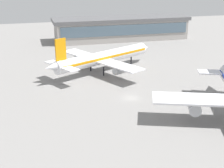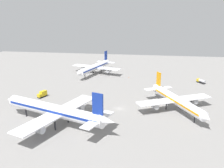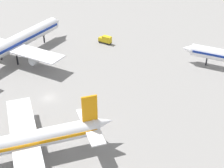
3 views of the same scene
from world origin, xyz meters
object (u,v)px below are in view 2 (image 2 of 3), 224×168
Objects in this scene: fuel_truck at (201,81)px; safety_cone_near_gate at (129,77)px; airplane_taxiing at (95,67)px; airplane_distant at (176,100)px; catering_truck at (42,94)px; airplane_at_gate at (55,111)px.

fuel_truck reaches higher than safety_cone_near_gate.
airplane_taxiing is 72.57m from fuel_truck.
airplane_taxiing is 1.05× the size of airplane_distant.
safety_cone_near_gate is (-6.68, -24.76, -4.83)m from airplane_taxiing.
catering_truck is 9.83× the size of safety_cone_near_gate.
airplane_at_gate reaches higher than catering_truck.
catering_truck is at bearing 78.52° from fuel_truck.
airplane_at_gate is 84.08m from airplane_taxiing.
airplane_at_gate is 1.19× the size of airplane_taxiing.
fuel_truck is at bearing 130.14° from airplane_distant.
safety_cone_near_gate is at bearing 178.48° from airplane_distant.
airplane_taxiing is 7.27× the size of fuel_truck.
airplane_at_gate reaches higher than fuel_truck.
safety_cone_near_gate is (6.14, 46.57, -1.09)m from fuel_truck.
catering_truck is 0.95× the size of fuel_truck.
airplane_taxiing is 75.39× the size of safety_cone_near_gate.
airplane_taxiing is 55.82m from catering_truck.
catering_truck is (8.44, 69.10, -3.50)m from airplane_distant.
airplane_distant is at bearing 106.04° from catering_truck.
airplane_at_gate is 36.82m from catering_truck.
safety_cone_near_gate is (54.62, 26.73, -4.89)m from airplane_distant.
catering_truck is 62.69m from safety_cone_near_gate.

